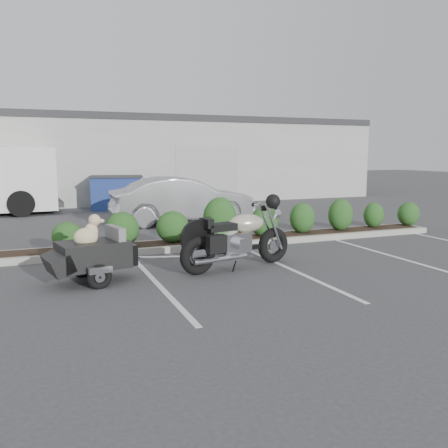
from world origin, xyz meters
name	(u,v)px	position (x,y,z in m)	size (l,w,h in m)	color
ground	(222,267)	(0.00, 0.00, 0.00)	(90.00, 90.00, 0.00)	#38383A
planter_kerb	(227,242)	(1.00, 2.20, 0.07)	(12.00, 1.00, 0.15)	#9E9E93
building	(103,159)	(0.00, 17.00, 2.00)	(26.00, 10.00, 4.00)	#9EA099
motorcycle	(238,239)	(0.26, -0.19, 0.59)	(2.56, 1.08, 1.48)	black
pet_trailer	(92,254)	(-2.53, -0.18, 0.52)	(2.08, 1.19, 1.23)	black
sedan	(182,200)	(1.04, 6.15, 0.76)	(1.61, 4.61, 1.52)	#A1A0A7
dumpster	(117,192)	(-0.33, 10.88, 0.70)	(2.31, 1.77, 1.38)	navy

